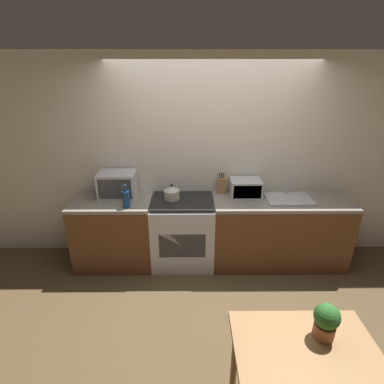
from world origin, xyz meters
The scene contains 13 objects.
ground_plane centered at (0.00, 0.00, 0.00)m, with size 16.00×16.00×0.00m, color brown.
wall_back centered at (0.00, 1.05, 1.30)m, with size 10.00×0.06×2.60m.
counter_left_run centered at (-1.24, 0.71, 0.45)m, with size 0.98×0.62×0.90m.
counter_right_run centered at (0.88, 0.71, 0.45)m, with size 1.70×0.62×0.90m.
stove_range centered at (-0.36, 0.71, 0.45)m, with size 0.78×0.62×0.90m.
kettle centered at (-0.49, 0.75, 0.98)m, with size 0.20×0.20×0.20m.
microwave centered at (-1.17, 0.84, 1.06)m, with size 0.46×0.32×0.32m.
bottle centered at (-1.01, 0.52, 1.01)m, with size 0.08×0.08×0.28m.
knife_block centered at (0.14, 0.93, 1.01)m, with size 0.11×0.07×0.28m.
toaster_oven centered at (0.44, 0.85, 1.01)m, with size 0.39×0.30×0.21m.
sink_basin centered at (0.96, 0.72, 0.91)m, with size 0.56×0.38×0.24m.
dining_table centered at (0.49, -1.24, 0.64)m, with size 0.94×0.57×0.75m.
potted_plant centered at (0.63, -1.18, 0.89)m, with size 0.17×0.17×0.26m.
Camera 1 is at (-0.26, -2.65, 2.44)m, focal length 28.00 mm.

